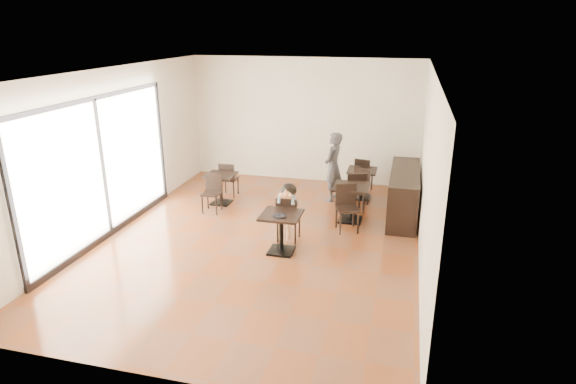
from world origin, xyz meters
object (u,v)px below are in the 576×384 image
(cafe_table_mid, at_px, (351,203))
(chair_mid_b, at_px, (348,209))
(cafe_table_back, at_px, (361,184))
(cafe_table_left, at_px, (221,189))
(chair_left_a, at_px, (229,179))
(chair_back_a, at_px, (364,174))
(child_chair, at_px, (289,218))
(chair_left_b, at_px, (211,194))
(chair_back_b, at_px, (359,188))
(child_table, at_px, (281,233))
(child, at_px, (289,212))
(adult_patron, at_px, (333,167))
(chair_mid_a, at_px, (354,191))

(cafe_table_mid, xyz_separation_m, chair_mid_b, (0.00, -0.55, 0.08))
(cafe_table_back, bearing_deg, cafe_table_left, -159.65)
(chair_left_a, height_order, chair_back_a, chair_back_a)
(child_chair, height_order, chair_left_b, child_chair)
(child_chair, bearing_deg, chair_back_b, -117.07)
(child_chair, bearing_deg, cafe_table_mid, -129.65)
(cafe_table_back, bearing_deg, cafe_table_mid, -92.85)
(child_table, distance_m, chair_mid_b, 1.63)
(child, distance_m, adult_patron, 2.49)
(child, height_order, chair_mid_a, child)
(cafe_table_back, relative_size, chair_left_b, 0.84)
(cafe_table_mid, bearing_deg, chair_back_a, 87.92)
(chair_mid_a, distance_m, chair_back_a, 1.48)
(child_chair, bearing_deg, child_table, 90.00)
(chair_mid_b, bearing_deg, chair_back_a, 67.24)
(chair_left_b, bearing_deg, chair_back_b, 18.74)
(chair_left_a, relative_size, chair_left_b, 1.00)
(child, height_order, chair_mid_b, child)
(child, distance_m, chair_back_b, 2.45)
(cafe_table_mid, xyz_separation_m, chair_left_a, (-3.06, 0.86, 0.03))
(child, relative_size, chair_back_a, 1.33)
(child_table, xyz_separation_m, child_chair, (0.00, 0.55, 0.08))
(chair_back_a, xyz_separation_m, chair_back_b, (0.00, -1.10, 0.00))
(cafe_table_left, xyz_separation_m, cafe_table_back, (3.13, 1.16, 0.00))
(adult_patron, xyz_separation_m, chair_mid_b, (0.58, -1.73, -0.35))
(cafe_table_back, bearing_deg, adult_patron, -155.22)
(cafe_table_left, xyz_separation_m, chair_mid_a, (3.06, 0.24, 0.12))
(chair_back_b, bearing_deg, cafe_table_left, -155.32)
(cafe_table_back, height_order, chair_back_b, chair_back_b)
(cafe_table_back, relative_size, chair_left_a, 0.84)
(cafe_table_mid, distance_m, chair_mid_a, 0.56)
(chair_mid_a, bearing_deg, chair_left_a, -26.98)
(chair_left_a, bearing_deg, chair_left_b, 88.39)
(cafe_table_mid, bearing_deg, chair_back_b, 85.46)
(child_chair, bearing_deg, chair_back_a, -108.76)
(child_chair, relative_size, cafe_table_back, 1.27)
(cafe_table_left, bearing_deg, chair_left_b, -90.00)
(cafe_table_back, bearing_deg, chair_left_b, -151.34)
(adult_patron, bearing_deg, chair_left_b, -46.74)
(child_table, relative_size, chair_back_a, 0.88)
(child, bearing_deg, cafe_table_back, 67.80)
(adult_patron, xyz_separation_m, cafe_table_left, (-2.48, -0.86, -0.46))
(child, relative_size, chair_left_b, 1.34)
(chair_left_b, bearing_deg, cafe_table_back, 27.05)
(adult_patron, distance_m, cafe_table_back, 0.85)
(cafe_table_mid, bearing_deg, chair_mid_a, 90.00)
(child_chair, distance_m, cafe_table_mid, 1.63)
(chair_back_b, bearing_deg, chair_back_a, 103.63)
(cafe_table_mid, height_order, chair_mid_a, chair_mid_a)
(cafe_table_back, relative_size, chair_mid_a, 0.76)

